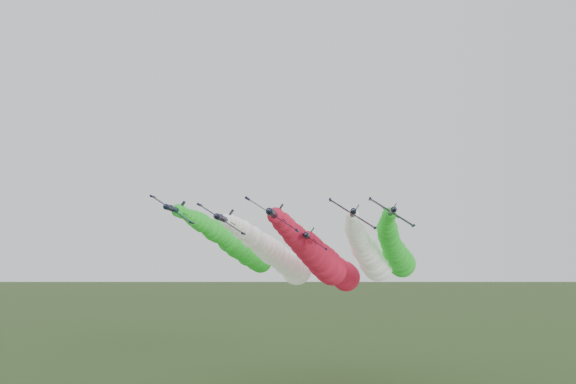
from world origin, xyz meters
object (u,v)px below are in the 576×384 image
at_px(jet_outer_left, 239,247).
at_px(jet_trail, 335,267).
at_px(jet_inner_left, 278,256).
at_px(jet_outer_right, 395,251).
at_px(jet_inner_right, 369,253).
at_px(jet_lead, 317,257).

relative_size(jet_outer_left, jet_trail, 0.99).
height_order(jet_inner_left, jet_outer_right, jet_outer_right).
xyz_separation_m(jet_inner_right, jet_outer_left, (-35.38, 2.64, 1.96)).
distance_m(jet_lead, jet_outer_left, 28.11).
height_order(jet_inner_left, jet_outer_left, jet_outer_left).
bearing_deg(jet_outer_left, jet_trail, 19.63).
bearing_deg(jet_trail, jet_outer_left, -160.37).
distance_m(jet_lead, jet_inner_right, 19.41).
distance_m(jet_outer_left, jet_outer_right, 42.80).
relative_size(jet_lead, jet_inner_left, 1.00).
bearing_deg(jet_outer_right, jet_inner_left, -161.39).
bearing_deg(jet_inner_left, jet_trail, 50.84).
xyz_separation_m(jet_lead, jet_outer_left, (-22.26, 16.90, 2.99)).
distance_m(jet_inner_right, jet_outer_left, 35.54).
xyz_separation_m(jet_outer_right, jet_trail, (-16.46, 7.38, -4.34)).
xyz_separation_m(jet_lead, jet_outer_right, (20.48, 18.90, 1.84)).
distance_m(jet_lead, jet_trail, 26.70).
xyz_separation_m(jet_lead, jet_trail, (4.02, 26.28, -2.50)).
distance_m(jet_inner_left, jet_trail, 23.12).
distance_m(jet_inner_left, jet_outer_right, 32.70).
relative_size(jet_inner_left, jet_trail, 1.00).
bearing_deg(jet_inner_right, jet_lead, -132.62).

